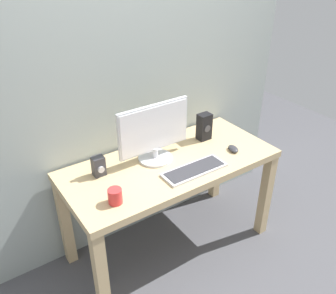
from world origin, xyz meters
TOP-DOWN VIEW (x-y plane):
  - ground_plane at (0.00, 0.00)m, footprint 6.00×6.00m
  - wall_back at (0.00, 0.37)m, footprint 2.52×0.04m
  - desk at (0.00, 0.00)m, footprint 1.46×0.66m
  - monitor at (-0.07, 0.09)m, footprint 0.52×0.23m
  - keyboard_primary at (0.06, -0.18)m, footprint 0.44×0.16m
  - mouse at (0.45, -0.13)m, footprint 0.09×0.11m
  - speaker_right at (0.38, 0.12)m, footprint 0.10×0.08m
  - audio_controller at (-0.46, 0.13)m, footprint 0.08×0.07m
  - coffee_mug at (-0.50, -0.18)m, footprint 0.08×0.08m

SIDE VIEW (x-z plane):
  - ground_plane at x=0.00m, z-range 0.00..0.00m
  - desk at x=0.00m, z-range 0.27..1.03m
  - keyboard_primary at x=0.06m, z-range 0.76..0.78m
  - mouse at x=0.45m, z-range 0.76..0.79m
  - coffee_mug at x=-0.50m, z-range 0.76..0.85m
  - audio_controller at x=-0.46m, z-range 0.76..0.89m
  - speaker_right at x=0.38m, z-range 0.76..0.96m
  - monitor at x=-0.07m, z-range 0.76..1.15m
  - wall_back at x=0.00m, z-range 0.00..3.00m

